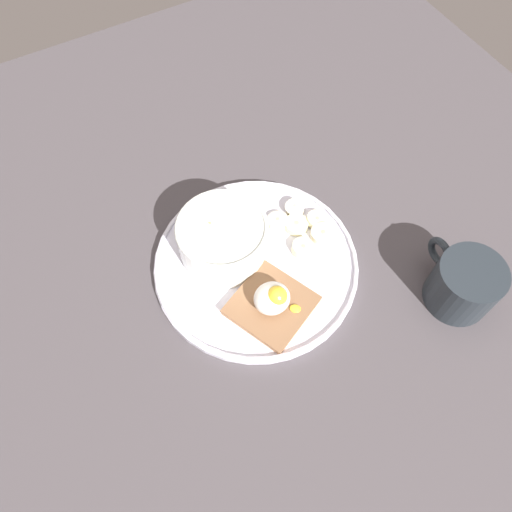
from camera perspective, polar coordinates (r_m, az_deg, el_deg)
ground_plane at (r=71.60cm, az=0.00°, el=-1.58°), size 120.00×120.00×2.00cm
plate at (r=70.02cm, az=0.00°, el=-0.89°), size 28.68×28.68×1.60cm
oatmeal_bowl at (r=68.18cm, az=-3.82°, el=2.06°), size 12.45×12.45×6.38cm
toast_slice at (r=66.24cm, az=1.78°, el=-5.67°), size 12.79×12.79×1.22cm
poached_egg at (r=64.01cm, az=1.96°, el=-4.81°), size 5.70×5.33×4.06cm
banana_slice_front at (r=70.61cm, az=5.39°, el=0.90°), size 3.83×3.75×1.44cm
banana_slice_left at (r=72.74cm, az=4.64°, el=3.60°), size 4.84×4.85×1.20cm
banana_slice_back at (r=72.92cm, az=2.48°, el=4.04°), size 3.99×4.05×1.35cm
banana_slice_right at (r=73.48cm, az=7.00°, el=4.11°), size 4.15×4.09×1.39cm
banana_slice_inner at (r=72.15cm, az=7.65°, el=2.49°), size 4.70×4.73×1.43cm
banana_slice_outer at (r=74.05cm, az=4.43°, el=5.45°), size 3.21×3.05×1.77cm
coffee_mug at (r=70.51cm, az=22.65°, el=-2.94°), size 8.74×11.93×7.61cm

